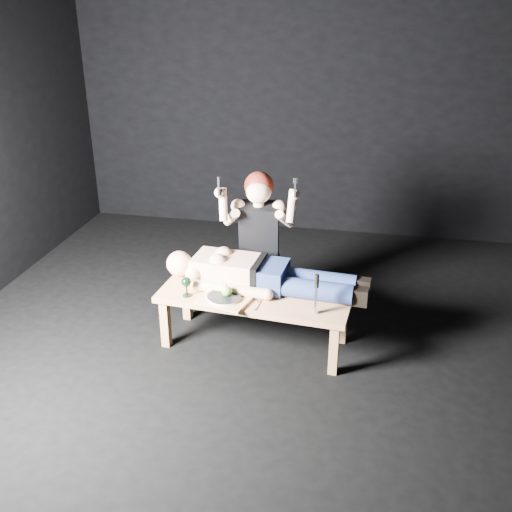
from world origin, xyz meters
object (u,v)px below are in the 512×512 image
Objects in this scene: table at (255,319)px; kneeling_woman at (260,240)px; goblet at (186,287)px; carving_knife at (316,294)px; serving_tray at (224,300)px; lying_man at (265,272)px.

table is 0.72m from kneeling_woman.
goblet is 0.51× the size of carving_knife.
table is 9.29× the size of goblet.
carving_knife is (1.00, -0.07, 0.08)m from goblet.
serving_tray is at bearing -179.09° from carving_knife.
carving_knife is (0.49, -0.20, 0.38)m from table.
carving_knife is at bearing -60.60° from kneeling_woman.
goblet is (-0.43, -0.70, -0.13)m from kneeling_woman.
serving_tray is at bearing -107.33° from kneeling_woman.
carving_knife is at bearing -3.84° from goblet.
lying_man is 1.14× the size of kneeling_woman.
lying_man is (0.06, 0.13, 0.36)m from table.
table is 0.98× the size of lying_man.
carving_knife is at bearing -17.67° from table.
serving_tray is at bearing -137.81° from table.
serving_tray is 2.37× the size of goblet.
kneeling_woman is 0.95m from carving_knife.
kneeling_woman reaches higher than carving_knife.
lying_man is 4.00× the size of serving_tray.
kneeling_woman is 4.23× the size of carving_knife.
lying_man is 0.46m from kneeling_woman.
serving_tray is at bearing -4.07° from goblet.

